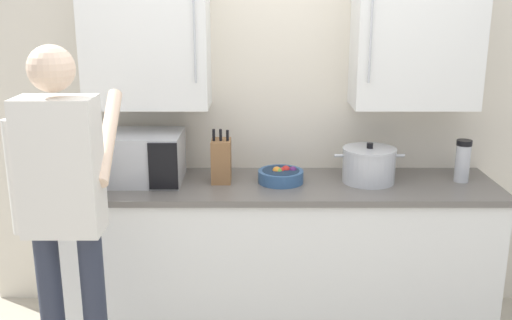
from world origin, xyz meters
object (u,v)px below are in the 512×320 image
at_px(stock_pot, 370,165).
at_px(fruit_bowl, 282,175).
at_px(knife_block, 223,161).
at_px(microwave_oven, 128,158).
at_px(person_figure, 66,203).
at_px(thermos_flask, 464,161).

relative_size(stock_pot, fruit_bowl, 1.53).
distance_m(knife_block, stock_pot, 0.84).
distance_m(microwave_oven, fruit_bowl, 0.89).
relative_size(microwave_oven, knife_block, 2.48).
relative_size(stock_pot, person_figure, 0.23).
xyz_separation_m(stock_pot, thermos_flask, (0.54, 0.01, 0.02)).
xyz_separation_m(fruit_bowl, person_figure, (-1.00, -0.75, 0.10)).
xyz_separation_m(knife_block, person_figure, (-0.66, -0.76, 0.02)).
xyz_separation_m(knife_block, thermos_flask, (1.38, 0.00, -0.00)).
relative_size(fruit_bowl, thermos_flask, 1.06).
xyz_separation_m(stock_pot, fruit_bowl, (-0.50, -0.01, -0.06)).
bearing_deg(fruit_bowl, stock_pot, 1.10).
height_order(thermos_flask, person_figure, person_figure).
xyz_separation_m(thermos_flask, person_figure, (-2.04, -0.77, 0.02)).
bearing_deg(fruit_bowl, microwave_oven, 178.89).
bearing_deg(thermos_flask, stock_pot, -179.11).
bearing_deg(person_figure, stock_pot, 26.84).
distance_m(stock_pot, person_figure, 1.68).
distance_m(microwave_oven, knife_block, 0.54).
bearing_deg(stock_pot, thermos_flask, 0.89).
bearing_deg(person_figure, thermos_flask, 20.64).
xyz_separation_m(microwave_oven, thermos_flask, (1.92, 0.00, -0.02)).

